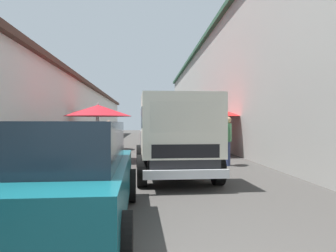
{
  "coord_description": "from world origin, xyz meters",
  "views": [
    {
      "loc": [
        -2.05,
        -0.02,
        1.43
      ],
      "look_at": [
        9.63,
        -0.85,
        1.32
      ],
      "focal_mm": 32.71,
      "sensor_mm": 36.0,
      "label": 1
    }
  ],
  "objects_px": {
    "hatchback_car": "(63,175)",
    "parked_scooter": "(196,140)",
    "fruit_stall_far_right": "(96,115)",
    "delivery_truck": "(176,139)",
    "vendor_by_crates": "(109,136)",
    "fruit_stall_near_right": "(173,118)",
    "fruit_stall_far_left": "(175,120)",
    "plastic_stool": "(119,159)",
    "fruit_stall_mid_lane": "(210,115)",
    "vendor_in_shade": "(228,137)",
    "fruit_stall_near_left": "(98,117)"
  },
  "relations": [
    {
      "from": "fruit_stall_near_right",
      "to": "fruit_stall_far_left",
      "type": "bearing_deg",
      "value": -7.47
    },
    {
      "from": "delivery_truck",
      "to": "hatchback_car",
      "type": "bearing_deg",
      "value": 151.42
    },
    {
      "from": "fruit_stall_far_left",
      "to": "hatchback_car",
      "type": "distance_m",
      "value": 16.18
    },
    {
      "from": "fruit_stall_near_left",
      "to": "plastic_stool",
      "type": "bearing_deg",
      "value": -155.09
    },
    {
      "from": "hatchback_car",
      "to": "fruit_stall_near_right",
      "type": "bearing_deg",
      "value": -11.69
    },
    {
      "from": "parked_scooter",
      "to": "vendor_by_crates",
      "type": "bearing_deg",
      "value": 134.59
    },
    {
      "from": "fruit_stall_near_right",
      "to": "fruit_stall_far_left",
      "type": "height_order",
      "value": "fruit_stall_near_right"
    },
    {
      "from": "fruit_stall_mid_lane",
      "to": "vendor_in_shade",
      "type": "height_order",
      "value": "fruit_stall_mid_lane"
    },
    {
      "from": "parked_scooter",
      "to": "fruit_stall_far_right",
      "type": "bearing_deg",
      "value": 103.26
    },
    {
      "from": "plastic_stool",
      "to": "parked_scooter",
      "type": "bearing_deg",
      "value": -24.18
    },
    {
      "from": "vendor_in_shade",
      "to": "plastic_stool",
      "type": "bearing_deg",
      "value": 100.08
    },
    {
      "from": "delivery_truck",
      "to": "plastic_stool",
      "type": "bearing_deg",
      "value": 40.83
    },
    {
      "from": "fruit_stall_far_left",
      "to": "hatchback_car",
      "type": "height_order",
      "value": "fruit_stall_far_left"
    },
    {
      "from": "fruit_stall_mid_lane",
      "to": "fruit_stall_near_left",
      "type": "distance_m",
      "value": 5.03
    },
    {
      "from": "fruit_stall_far_right",
      "to": "fruit_stall_far_left",
      "type": "distance_m",
      "value": 5.77
    },
    {
      "from": "fruit_stall_near_left",
      "to": "hatchback_car",
      "type": "xyz_separation_m",
      "value": [
        -7.33,
        -0.69,
        -0.93
      ]
    },
    {
      "from": "fruit_stall_near_right",
      "to": "plastic_stool",
      "type": "xyz_separation_m",
      "value": [
        -6.91,
        2.26,
        -1.39
      ]
    },
    {
      "from": "hatchback_car",
      "to": "parked_scooter",
      "type": "distance_m",
      "value": 14.21
    },
    {
      "from": "fruit_stall_near_left",
      "to": "delivery_truck",
      "type": "distance_m",
      "value": 4.71
    },
    {
      "from": "fruit_stall_mid_lane",
      "to": "fruit_stall_far_left",
      "type": "relative_size",
      "value": 1.24
    },
    {
      "from": "fruit_stall_near_right",
      "to": "fruit_stall_far_left",
      "type": "distance_m",
      "value": 3.71
    },
    {
      "from": "fruit_stall_far_right",
      "to": "delivery_truck",
      "type": "distance_m",
      "value": 9.56
    },
    {
      "from": "fruit_stall_far_right",
      "to": "vendor_by_crates",
      "type": "bearing_deg",
      "value": -161.82
    },
    {
      "from": "parked_scooter",
      "to": "plastic_stool",
      "type": "relative_size",
      "value": 3.89
    },
    {
      "from": "vendor_by_crates",
      "to": "plastic_stool",
      "type": "distance_m",
      "value": 4.01
    },
    {
      "from": "vendor_by_crates",
      "to": "vendor_in_shade",
      "type": "xyz_separation_m",
      "value": [
        -3.26,
        -4.36,
        0.07
      ]
    },
    {
      "from": "fruit_stall_far_right",
      "to": "hatchback_car",
      "type": "bearing_deg",
      "value": -172.89
    },
    {
      "from": "hatchback_car",
      "to": "delivery_truck",
      "type": "height_order",
      "value": "delivery_truck"
    },
    {
      "from": "delivery_truck",
      "to": "plastic_stool",
      "type": "xyz_separation_m",
      "value": [
        1.86,
        1.6,
        -0.71
      ]
    },
    {
      "from": "fruit_stall_mid_lane",
      "to": "plastic_stool",
      "type": "distance_m",
      "value": 5.64
    },
    {
      "from": "fruit_stall_near_right",
      "to": "parked_scooter",
      "type": "height_order",
      "value": "fruit_stall_near_right"
    },
    {
      "from": "fruit_stall_far_right",
      "to": "vendor_in_shade",
      "type": "bearing_deg",
      "value": -139.87
    },
    {
      "from": "fruit_stall_near_right",
      "to": "vendor_in_shade",
      "type": "bearing_deg",
      "value": -167.97
    },
    {
      "from": "fruit_stall_near_right",
      "to": "delivery_truck",
      "type": "height_order",
      "value": "fruit_stall_near_right"
    },
    {
      "from": "fruit_stall_far_right",
      "to": "hatchback_car",
      "type": "xyz_separation_m",
      "value": [
        -12.32,
        -1.54,
        -1.14
      ]
    },
    {
      "from": "vendor_in_shade",
      "to": "parked_scooter",
      "type": "xyz_separation_m",
      "value": [
        7.71,
        -0.15,
        -0.5
      ]
    },
    {
      "from": "fruit_stall_mid_lane",
      "to": "fruit_stall_near_left",
      "type": "relative_size",
      "value": 1.13
    },
    {
      "from": "fruit_stall_mid_lane",
      "to": "vendor_by_crates",
      "type": "bearing_deg",
      "value": 91.54
    },
    {
      "from": "fruit_stall_near_right",
      "to": "fruit_stall_near_left",
      "type": "bearing_deg",
      "value": 146.58
    },
    {
      "from": "delivery_truck",
      "to": "vendor_by_crates",
      "type": "bearing_deg",
      "value": 22.42
    },
    {
      "from": "vendor_by_crates",
      "to": "fruit_stall_mid_lane",
      "type": "bearing_deg",
      "value": -88.46
    },
    {
      "from": "fruit_stall_near_left",
      "to": "fruit_stall_far_right",
      "type": "height_order",
      "value": "fruit_stall_far_right"
    },
    {
      "from": "fruit_stall_near_left",
      "to": "hatchback_car",
      "type": "height_order",
      "value": "fruit_stall_near_left"
    },
    {
      "from": "fruit_stall_near_left",
      "to": "delivery_truck",
      "type": "height_order",
      "value": "fruit_stall_near_left"
    },
    {
      "from": "fruit_stall_near_left",
      "to": "fruit_stall_near_right",
      "type": "bearing_deg",
      "value": -33.42
    },
    {
      "from": "fruit_stall_far_right",
      "to": "vendor_by_crates",
      "type": "xyz_separation_m",
      "value": [
        -3.14,
        -1.03,
        -1.0
      ]
    },
    {
      "from": "hatchback_car",
      "to": "vendor_by_crates",
      "type": "bearing_deg",
      "value": 3.14
    },
    {
      "from": "fruit_stall_mid_lane",
      "to": "plastic_stool",
      "type": "xyz_separation_m",
      "value": [
        -4.01,
        3.68,
        -1.45
      ]
    },
    {
      "from": "fruit_stall_mid_lane",
      "to": "fruit_stall_near_right",
      "type": "distance_m",
      "value": 3.23
    },
    {
      "from": "fruit_stall_near_right",
      "to": "hatchback_car",
      "type": "height_order",
      "value": "fruit_stall_near_right"
    }
  ]
}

